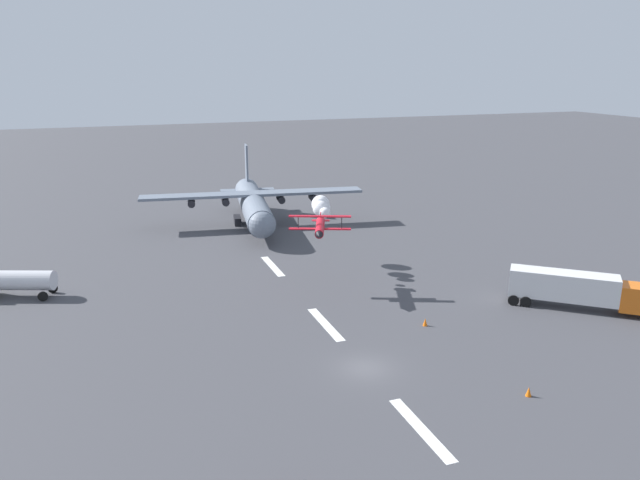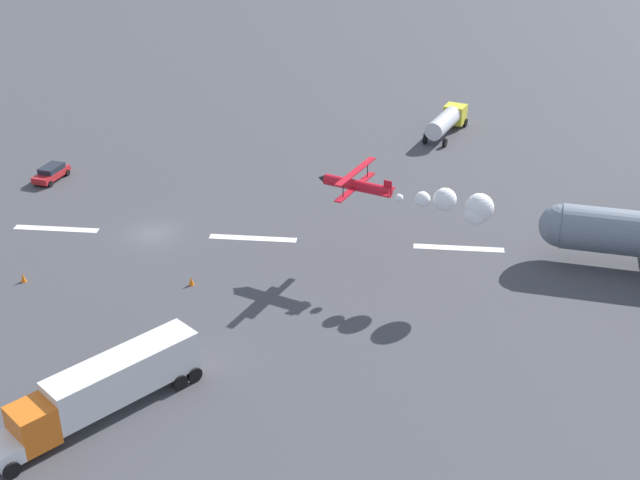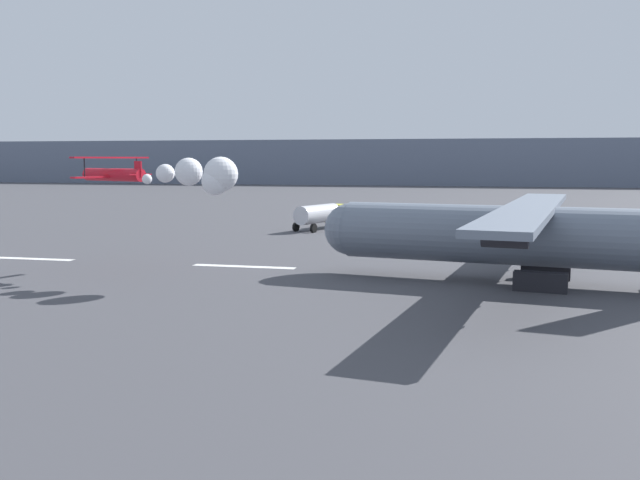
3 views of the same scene
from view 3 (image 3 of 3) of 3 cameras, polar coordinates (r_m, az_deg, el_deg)
runway_stripe_3 at (r=61.52m, az=-22.77°, el=-1.42°), size 8.00×0.90×0.01m
runway_stripe_4 at (r=52.92m, az=-6.25°, el=-2.17°), size 8.00×0.90×0.01m
mountain_ridge_distant at (r=223.22m, az=1.35°, el=6.39°), size 396.00×16.00×14.01m
cargo_transport_plane at (r=47.02m, az=15.44°, el=0.60°), size 26.24×33.73×11.08m
stunt_biplane_red at (r=47.92m, az=-11.01°, el=5.27°), size 14.46×8.08×2.49m
fuel_tanker_truck at (r=80.42m, az=0.30°, el=2.13°), size 5.58×9.21×2.90m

